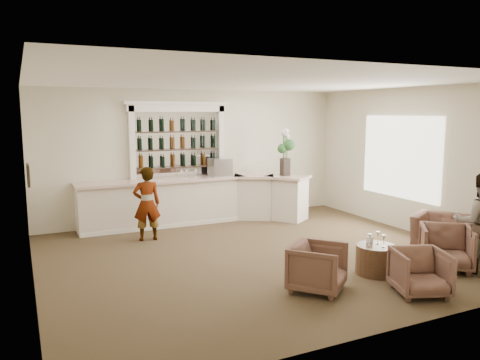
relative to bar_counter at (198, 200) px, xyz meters
The scene contains 19 objects.
ground 3.05m from the bar_counter, 86.88° to the right, with size 8.00×8.00×0.00m, color brown.
room_shell 2.91m from the bar_counter, 81.89° to the right, with size 8.04×7.02×3.32m.
bar_counter is the anchor object (origin of this frame).
back_bar_alcove 1.55m from the bar_counter, 129.15° to the left, with size 2.64×0.25×3.00m.
cocktail_table 4.99m from the bar_counter, 72.90° to the right, with size 0.67×0.67×0.50m, color #503A22.
sommelier 1.83m from the bar_counter, 146.87° to the right, with size 0.58×0.38×1.60m, color gray.
guest 6.28m from the bar_counter, 59.97° to the right, with size 0.84×0.65×1.73m, color gray.
armchair_left 4.97m from the bar_counter, 88.51° to the right, with size 0.79×0.81×0.74m, color brown.
armchair_center 5.95m from the bar_counter, 76.04° to the right, with size 0.74×0.76×0.70m, color brown.
armchair_right 5.80m from the bar_counter, 61.63° to the right, with size 0.83×0.85×0.78m, color brown.
armchair_far 5.63m from the bar_counter, 50.70° to the right, with size 1.12×0.98×0.73m, color brown.
espresso_machine 1.01m from the bar_counter, ahead, with size 0.51×0.43×0.45m, color silver.
flower_vase 2.55m from the bar_counter, 14.38° to the right, with size 0.31×0.31×1.18m.
wine_glass_bar_left 0.68m from the bar_counter, 96.71° to the left, with size 0.07×0.07×0.21m, color white, non-canonical shape.
wine_glass_bar_right 0.72m from the bar_counter, 161.92° to the left, with size 0.07×0.07×0.21m, color white, non-canonical shape.
wine_glass_tbl_a 4.92m from the bar_counter, 74.14° to the right, with size 0.07×0.07×0.21m, color white, non-canonical shape.
wine_glass_tbl_b 4.94m from the bar_counter, 71.52° to the right, with size 0.07×0.07×0.21m, color white, non-canonical shape.
wine_glass_tbl_c 5.12m from the bar_counter, 72.90° to the right, with size 0.07×0.07×0.21m, color white, non-canonical shape.
napkin_holder 4.84m from the bar_counter, 72.64° to the right, with size 0.08×0.08×0.12m, color white.
Camera 1 is at (-4.10, -7.72, 2.75)m, focal length 35.00 mm.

